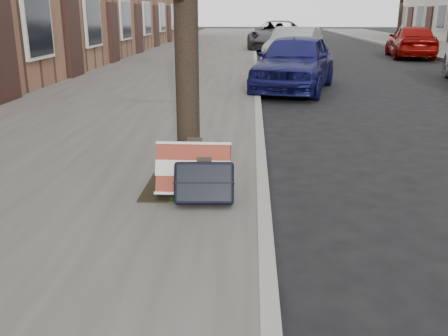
# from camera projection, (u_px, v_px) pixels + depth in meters

# --- Properties ---
(ground) EXTENTS (120.00, 120.00, 0.00)m
(ground) POSITION_uv_depth(u_px,v_px,m) (431.00, 261.00, 3.78)
(ground) COLOR black
(ground) RESTS_ON ground
(near_sidewalk) EXTENTS (5.00, 70.00, 0.12)m
(near_sidewalk) POSITION_uv_depth(u_px,v_px,m) (188.00, 61.00, 18.24)
(near_sidewalk) COLOR #65625C
(near_sidewalk) RESTS_ON ground
(dirt_patch) EXTENTS (0.85, 0.85, 0.02)m
(dirt_patch) POSITION_uv_depth(u_px,v_px,m) (188.00, 187.00, 4.99)
(dirt_patch) COLOR black
(dirt_patch) RESTS_ON near_sidewalk
(suitcase_red) EXTENTS (0.68, 0.37, 0.53)m
(suitcase_red) POSITION_uv_depth(u_px,v_px,m) (194.00, 170.00, 4.69)
(suitcase_red) COLOR maroon
(suitcase_red) RESTS_ON near_sidewalk
(suitcase_navy) EXTENTS (0.55, 0.34, 0.42)m
(suitcase_navy) POSITION_uv_depth(u_px,v_px,m) (204.00, 183.00, 4.50)
(suitcase_navy) COLOR black
(suitcase_navy) RESTS_ON near_sidewalk
(car_near_front) EXTENTS (2.49, 4.17, 1.33)m
(car_near_front) POSITION_uv_depth(u_px,v_px,m) (295.00, 62.00, 11.76)
(car_near_front) COLOR #13144F
(car_near_front) RESTS_ON ground
(car_near_mid) EXTENTS (2.37, 4.17, 1.30)m
(car_near_mid) POSITION_uv_depth(u_px,v_px,m) (294.00, 47.00, 17.10)
(car_near_mid) COLOR #929599
(car_near_mid) RESTS_ON ground
(car_near_back) EXTENTS (3.19, 5.32, 1.38)m
(car_near_back) POSITION_uv_depth(u_px,v_px,m) (278.00, 36.00, 23.95)
(car_near_back) COLOR #3D3C42
(car_near_back) RESTS_ON ground
(car_far_back) EXTENTS (2.04, 4.09, 1.34)m
(car_far_back) POSITION_uv_depth(u_px,v_px,m) (411.00, 41.00, 19.98)
(car_far_back) COLOR #800805
(car_far_back) RESTS_ON ground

